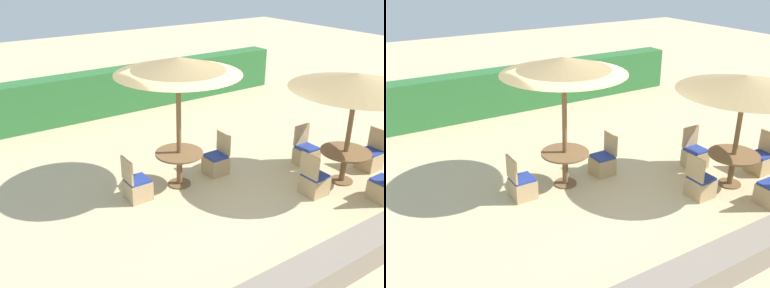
{
  "view_description": "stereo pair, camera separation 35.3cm",
  "coord_description": "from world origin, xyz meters",
  "views": [
    {
      "loc": [
        -4.52,
        -6.14,
        4.49
      ],
      "look_at": [
        0.0,
        0.6,
        0.9
      ],
      "focal_mm": 40.0,
      "sensor_mm": 36.0,
      "label": 1
    },
    {
      "loc": [
        -4.23,
        -6.33,
        4.49
      ],
      "look_at": [
        0.0,
        0.6,
        0.9
      ],
      "focal_mm": 40.0,
      "sensor_mm": 36.0,
      "label": 2
    }
  ],
  "objects": [
    {
      "name": "ground_plane",
      "position": [
        0.0,
        0.0,
        0.0
      ],
      "size": [
        40.0,
        40.0,
        0.0
      ],
      "primitive_type": "plane",
      "color": "#D1BA8C"
    },
    {
      "name": "hedge_row",
      "position": [
        0.0,
        5.71,
        0.67
      ],
      "size": [
        13.0,
        0.7,
        1.34
      ],
      "primitive_type": "cube",
      "color": "#2D6B33",
      "rests_on": "ground_plane"
    },
    {
      "name": "stone_border",
      "position": [
        0.0,
        -3.05,
        0.22
      ],
      "size": [
        10.0,
        0.56,
        0.45
      ],
      "primitive_type": "cube",
      "color": "gray",
      "rests_on": "ground_plane"
    },
    {
      "name": "parasol_front_right",
      "position": [
        2.72,
        -1.17,
        2.22
      ],
      "size": [
        2.67,
        2.67,
        2.39
      ],
      "color": "brown",
      "rests_on": "ground_plane"
    },
    {
      "name": "round_table_front_right",
      "position": [
        2.72,
        -1.17,
        0.56
      ],
      "size": [
        1.05,
        1.05,
        0.72
      ],
      "color": "brown",
      "rests_on": "ground_plane"
    },
    {
      "name": "patio_chair_front_right_west",
      "position": [
        1.78,
        -1.19,
        0.26
      ],
      "size": [
        0.46,
        0.46,
        0.93
      ],
      "rotation": [
        0.0,
        0.0,
        -1.57
      ],
      "color": "tan",
      "rests_on": "ground_plane"
    },
    {
      "name": "patio_chair_front_right_south",
      "position": [
        2.77,
        -2.12,
        0.26
      ],
      "size": [
        0.46,
        0.46,
        0.93
      ],
      "color": "tan",
      "rests_on": "ground_plane"
    },
    {
      "name": "patio_chair_front_right_east",
      "position": [
        3.74,
        -1.11,
        0.26
      ],
      "size": [
        0.46,
        0.46,
        0.93
      ],
      "rotation": [
        0.0,
        0.0,
        1.57
      ],
      "color": "tan",
      "rests_on": "ground_plane"
    },
    {
      "name": "patio_chair_front_right_north",
      "position": [
        2.69,
        -0.15,
        0.26
      ],
      "size": [
        0.46,
        0.46,
        0.93
      ],
      "rotation": [
        0.0,
        0.0,
        3.14
      ],
      "color": "tan",
      "rests_on": "ground_plane"
    },
    {
      "name": "parasol_center",
      "position": [
        -0.27,
        0.68,
        2.56
      ],
      "size": [
        2.49,
        2.49,
        2.74
      ],
      "color": "brown",
      "rests_on": "ground_plane"
    },
    {
      "name": "round_table_center",
      "position": [
        -0.27,
        0.68,
        0.58
      ],
      "size": [
        1.0,
        1.0,
        0.75
      ],
      "color": "brown",
      "rests_on": "ground_plane"
    },
    {
      "name": "patio_chair_center_west",
      "position": [
        -1.29,
        0.64,
        0.26
      ],
      "size": [
        0.46,
        0.46,
        0.93
      ],
      "rotation": [
        0.0,
        0.0,
        -1.57
      ],
      "color": "tan",
      "rests_on": "ground_plane"
    },
    {
      "name": "patio_chair_center_east",
      "position": [
        0.69,
        0.66,
        0.26
      ],
      "size": [
        0.46,
        0.46,
        0.93
      ],
      "rotation": [
        0.0,
        0.0,
        1.57
      ],
      "color": "tan",
      "rests_on": "ground_plane"
    }
  ]
}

